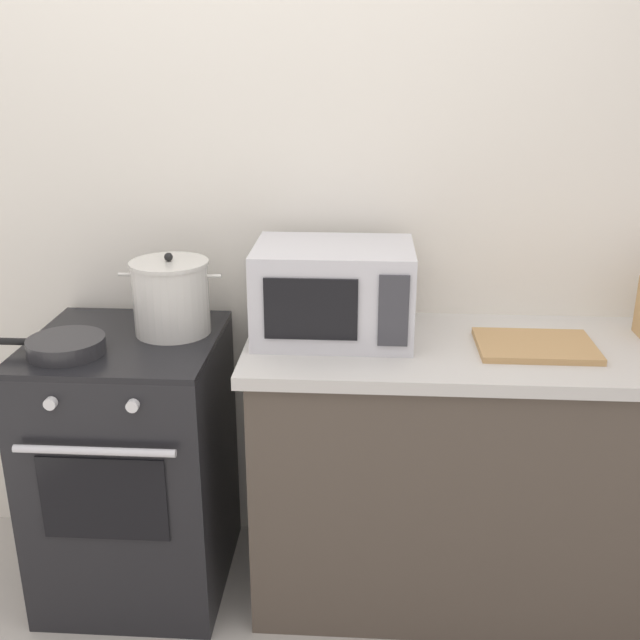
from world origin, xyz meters
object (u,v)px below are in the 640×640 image
stock_pot (171,297)px  microwave (334,291)px  stove (135,464)px  cutting_board (535,346)px  frying_pan (64,346)px

stock_pot → microwave: size_ratio=0.67×
stove → microwave: size_ratio=1.84×
microwave → cutting_board: microwave is taller
stove → cutting_board: bearing=0.0°
frying_pan → cutting_board: size_ratio=1.21×
cutting_board → stove: bearing=-180.0°
stove → frying_pan: bearing=-137.6°
stock_pot → cutting_board: 1.17m
stock_pot → cutting_board: size_ratio=0.93×
stock_pot → microwave: (0.53, 0.00, 0.03)m
stove → stock_pot: size_ratio=2.74×
stove → cutting_board: cutting_board is taller
stove → frying_pan: 0.52m
stove → microwave: 0.91m
frying_pan → stock_pot: bearing=35.4°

